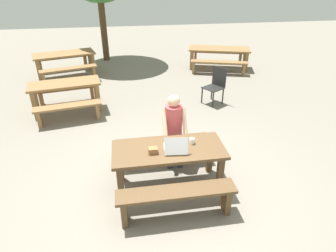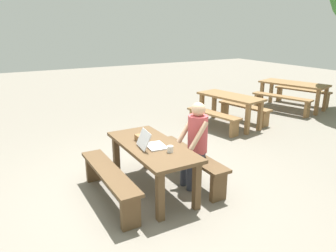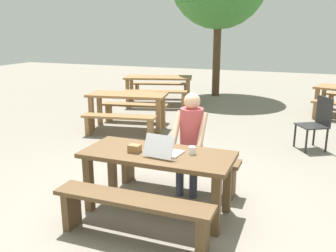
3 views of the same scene
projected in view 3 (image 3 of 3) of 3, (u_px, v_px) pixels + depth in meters
name	position (u px, v px, depth m)	size (l,w,h in m)	color
ground_plane	(158.00, 210.00, 4.28)	(30.00, 30.00, 0.00)	gray
picnic_table_front	(158.00, 162.00, 4.13)	(1.70, 0.75, 0.72)	brown
bench_near	(132.00, 209.00, 3.60)	(1.65, 0.30, 0.47)	brown
bench_far	(177.00, 164.00, 4.79)	(1.65, 0.30, 0.47)	brown
laptop	(163.00, 150.00, 4.00)	(0.38, 0.40, 0.25)	silver
small_pouch	(135.00, 149.00, 4.10)	(0.13, 0.10, 0.09)	olive
coffee_mug	(192.00, 150.00, 4.03)	(0.08, 0.08, 0.09)	white
person_seated	(191.00, 136.00, 4.58)	(0.40, 0.40, 1.31)	#333847
plastic_chair	(317.00, 122.00, 6.34)	(0.61, 0.61, 0.93)	#262626
picnic_table_mid	(127.00, 100.00, 7.63)	(1.73, 0.94, 0.75)	olive
bench_mid_south	(119.00, 121.00, 7.16)	(1.50, 0.55, 0.42)	olive
bench_mid_north	(135.00, 109.00, 8.26)	(1.50, 0.55, 0.42)	olive
picnic_table_rear	(158.00, 81.00, 10.25)	(2.01, 1.29, 0.76)	olive
bench_rear_south	(156.00, 95.00, 9.64)	(1.70, 0.75, 0.48)	olive
bench_rear_north	(161.00, 87.00, 11.01)	(1.70, 0.75, 0.48)	olive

